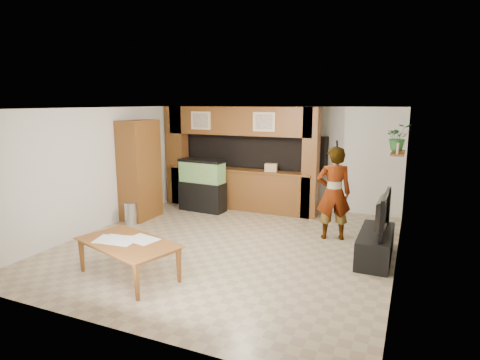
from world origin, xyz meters
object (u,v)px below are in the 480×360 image
at_px(dining_table, 127,260).
at_px(aquarium, 202,186).
at_px(television, 378,213).
at_px(person, 334,193).
at_px(pantry_cabinet, 140,170).

bearing_deg(dining_table, aquarium, 118.87).
bearing_deg(dining_table, television, 50.93).
bearing_deg(aquarium, television, -16.02).
distance_m(person, dining_table, 4.11).
distance_m(aquarium, dining_table, 4.06).
distance_m(pantry_cabinet, aquarium, 1.61).
bearing_deg(pantry_cabinet, television, -5.11).
xyz_separation_m(television, person, (-0.90, 0.79, 0.09)).
bearing_deg(aquarium, person, -9.09).
bearing_deg(television, person, 50.11).
height_order(television, person, person).
height_order(pantry_cabinet, aquarium, pantry_cabinet).
bearing_deg(dining_table, person, 67.49).
distance_m(pantry_cabinet, person, 4.46).
bearing_deg(person, pantry_cabinet, -15.36).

